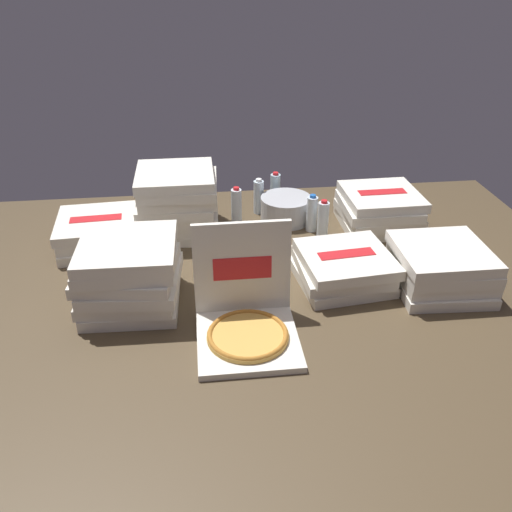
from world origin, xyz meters
The scene contains 14 objects.
ground_plane centered at (0.00, 0.00, -0.01)m, with size 3.20×2.40×0.02m, color #4C3D28.
open_pizza_box centered at (-0.12, -0.29, 0.09)m, with size 0.40×0.44×0.43m.
pizza_stack_right_mid centered at (0.81, -0.04, 0.10)m, with size 0.43×0.44×0.20m.
pizza_stack_center_far centered at (-0.39, 0.67, 0.18)m, with size 0.44×0.45×0.36m.
pizza_stack_left_far centered at (-0.60, -0.02, 0.15)m, with size 0.46×0.45×0.31m.
pizza_stack_right_far centered at (0.72, 0.61, 0.10)m, with size 0.43×0.43×0.21m.
pizza_stack_left_mid centered at (-0.82, 0.56, 0.08)m, with size 0.46×0.47×0.16m.
pizza_stack_center_near centered at (0.37, 0.05, 0.08)m, with size 0.46×0.46×0.16m.
ice_bucket centered at (0.21, 0.74, 0.07)m, with size 0.29×0.29×0.14m, color #B7BABF.
water_bottle_0 centered at (0.18, 0.95, 0.10)m, with size 0.06×0.06×0.21m.
water_bottle_1 centered at (-0.07, 0.75, 0.10)m, with size 0.06×0.06×0.21m.
water_bottle_2 centered at (0.38, 0.52, 0.10)m, with size 0.06×0.06×0.21m.
water_bottle_3 centered at (0.07, 0.86, 0.10)m, with size 0.06×0.06×0.21m.
water_bottle_4 centered at (0.33, 0.60, 0.10)m, with size 0.06×0.06×0.21m.
Camera 1 is at (-0.29, -2.05, 1.39)m, focal length 37.86 mm.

